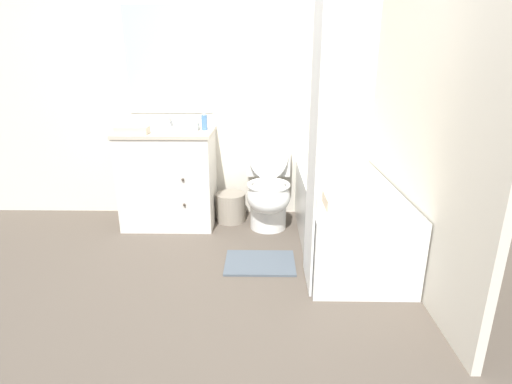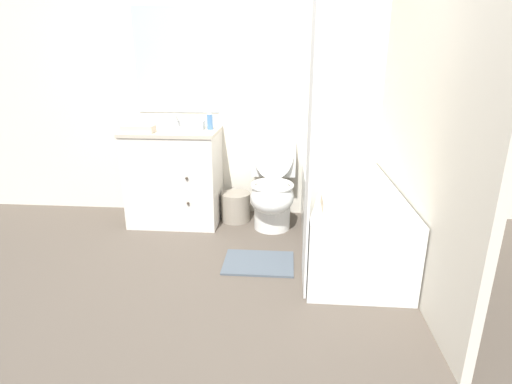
% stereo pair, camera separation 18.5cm
% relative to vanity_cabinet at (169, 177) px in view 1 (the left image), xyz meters
% --- Properties ---
extents(ground_plane, '(14.00, 14.00, 0.00)m').
position_rel_vanity_cabinet_xyz_m(ground_plane, '(0.73, -1.42, -0.45)').
color(ground_plane, brown).
extents(wall_back, '(8.00, 0.06, 2.50)m').
position_rel_vanity_cabinet_xyz_m(wall_back, '(0.73, 0.30, 0.80)').
color(wall_back, silver).
rests_on(wall_back, ground_plane).
extents(wall_right, '(0.05, 2.70, 2.50)m').
position_rel_vanity_cabinet_xyz_m(wall_right, '(1.91, -0.57, 0.80)').
color(wall_right, silver).
rests_on(wall_right, ground_plane).
extents(vanity_cabinet, '(0.83, 0.59, 0.88)m').
position_rel_vanity_cabinet_xyz_m(vanity_cabinet, '(0.00, 0.00, 0.00)').
color(vanity_cabinet, silver).
rests_on(vanity_cabinet, ground_plane).
extents(sink_faucet, '(0.14, 0.12, 0.12)m').
position_rel_vanity_cabinet_xyz_m(sink_faucet, '(-0.00, 0.20, 0.46)').
color(sink_faucet, silver).
rests_on(sink_faucet, vanity_cabinet).
extents(toilet, '(0.41, 0.68, 0.89)m').
position_rel_vanity_cabinet_xyz_m(toilet, '(0.91, -0.08, -0.09)').
color(toilet, white).
rests_on(toilet, ground_plane).
extents(bathtub, '(0.69, 1.57, 0.54)m').
position_rel_vanity_cabinet_xyz_m(bathtub, '(1.53, -0.51, -0.18)').
color(bathtub, white).
rests_on(bathtub, ground_plane).
extents(shower_curtain, '(0.02, 0.40, 1.85)m').
position_rel_vanity_cabinet_xyz_m(shower_curtain, '(1.17, -1.05, 0.48)').
color(shower_curtain, white).
rests_on(shower_curtain, ground_plane).
extents(wastebasket, '(0.28, 0.28, 0.27)m').
position_rel_vanity_cabinet_xyz_m(wastebasket, '(0.56, 0.04, -0.31)').
color(wastebasket, gray).
rests_on(wastebasket, ground_plane).
extents(tissue_box, '(0.13, 0.15, 0.10)m').
position_rel_vanity_cabinet_xyz_m(tissue_box, '(0.22, 0.05, 0.47)').
color(tissue_box, white).
rests_on(tissue_box, vanity_cabinet).
extents(soap_dispenser, '(0.05, 0.05, 0.16)m').
position_rel_vanity_cabinet_xyz_m(soap_dispenser, '(0.34, 0.03, 0.50)').
color(soap_dispenser, '#4C7AB2').
rests_on(soap_dispenser, vanity_cabinet).
extents(hand_towel_folded, '(0.27, 0.13, 0.06)m').
position_rel_vanity_cabinet_xyz_m(hand_towel_folded, '(-0.24, -0.18, 0.46)').
color(hand_towel_folded, beige).
rests_on(hand_towel_folded, vanity_cabinet).
extents(bath_towel_folded, '(0.28, 0.25, 0.08)m').
position_rel_vanity_cabinet_xyz_m(bath_towel_folded, '(1.41, -1.01, 0.13)').
color(bath_towel_folded, beige).
rests_on(bath_towel_folded, bathtub).
extents(bath_mat, '(0.53, 0.39, 0.02)m').
position_rel_vanity_cabinet_xyz_m(bath_mat, '(0.84, -0.81, -0.44)').
color(bath_mat, '#4C5660').
rests_on(bath_mat, ground_plane).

